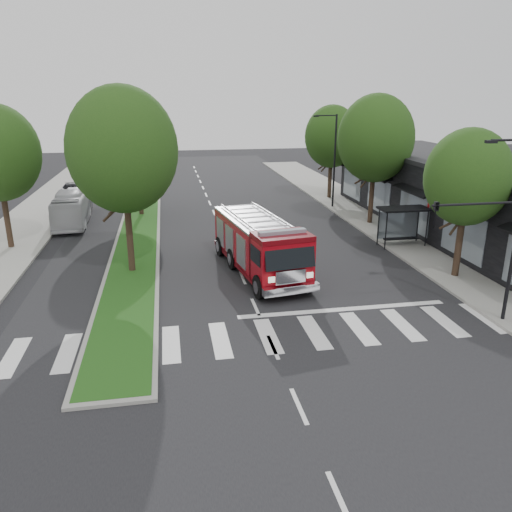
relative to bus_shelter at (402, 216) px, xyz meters
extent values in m
plane|color=black|center=(-11.20, -8.15, -2.04)|extent=(140.00, 140.00, 0.00)
cube|color=gray|center=(1.30, 1.85, -1.96)|extent=(5.00, 80.00, 0.15)
cube|color=gray|center=(-17.20, 9.85, -1.97)|extent=(3.00, 50.00, 0.14)
cube|color=#1E4E16|center=(-17.20, 9.85, -1.89)|extent=(2.60, 49.50, 0.02)
cube|color=black|center=(5.80, 1.85, 0.46)|extent=(8.00, 30.00, 5.00)
cylinder|color=black|center=(-1.40, -0.75, -0.79)|extent=(0.08, 0.08, 2.50)
cylinder|color=black|center=(1.40, -0.75, -0.79)|extent=(0.08, 0.08, 2.50)
cylinder|color=black|center=(-1.40, 0.45, -0.79)|extent=(0.08, 0.08, 2.50)
cylinder|color=black|center=(1.40, 0.45, -0.79)|extent=(0.08, 0.08, 2.50)
cube|color=black|center=(0.00, -0.15, 0.51)|extent=(3.20, 1.60, 0.12)
cube|color=#8C99A5|center=(0.00, 0.55, -0.74)|extent=(2.80, 0.04, 1.80)
cube|color=black|center=(0.00, -0.15, -1.49)|extent=(2.40, 0.40, 0.08)
cylinder|color=black|center=(0.30, -6.15, -0.17)|extent=(0.36, 0.36, 3.74)
ellipsoid|color=black|center=(0.30, -6.15, 3.49)|extent=(4.40, 4.40, 5.06)
cylinder|color=black|center=(0.30, 5.85, 0.16)|extent=(0.36, 0.36, 4.40)
ellipsoid|color=black|center=(0.30, 5.85, 4.46)|extent=(5.60, 5.60, 6.44)
cylinder|color=black|center=(0.30, 15.85, -0.06)|extent=(0.36, 0.36, 3.96)
ellipsoid|color=black|center=(0.30, 15.85, 3.81)|extent=(5.00, 5.00, 5.75)
cylinder|color=black|center=(-17.20, -2.15, 0.27)|extent=(0.36, 0.36, 4.62)
ellipsoid|color=black|center=(-17.20, -2.15, 4.79)|extent=(5.80, 5.80, 6.67)
cylinder|color=black|center=(-17.20, 11.85, 0.16)|extent=(0.36, 0.36, 4.40)
ellipsoid|color=black|center=(-17.20, 11.85, 4.46)|extent=(5.60, 5.60, 6.44)
cylinder|color=black|center=(-25.20, 3.85, 0.05)|extent=(0.36, 0.36, 4.18)
cylinder|color=black|center=(-1.60, -11.65, 5.86)|extent=(1.80, 0.10, 0.10)
cube|color=black|center=(-2.50, -11.65, 5.81)|extent=(0.45, 0.20, 0.12)
cylinder|color=black|center=(-2.70, -11.65, 3.36)|extent=(4.00, 0.10, 0.10)
imported|color=black|center=(-4.50, -11.65, 2.96)|extent=(0.18, 0.22, 1.10)
cylinder|color=black|center=(-0.70, 11.85, 1.96)|extent=(0.16, 0.16, 8.00)
cylinder|color=black|center=(-1.60, 11.85, 5.86)|extent=(1.80, 0.10, 0.10)
cube|color=black|center=(-2.50, 11.85, 5.81)|extent=(0.45, 0.20, 0.12)
cube|color=#5A040A|center=(-10.12, -3.25, -1.49)|extent=(4.15, 9.57, 0.28)
cube|color=maroon|center=(-10.25, -2.38, -0.33)|extent=(3.81, 7.39, 2.20)
cube|color=maroon|center=(-9.59, -6.63, -0.33)|extent=(3.03, 2.38, 2.31)
cube|color=#B2B2B7|center=(-10.25, -2.38, 0.83)|extent=(3.81, 7.39, 0.13)
cylinder|color=#B2B2B7|center=(-11.23, -2.53, 1.05)|extent=(1.13, 6.55, 0.11)
cylinder|color=#B2B2B7|center=(-9.28, -2.23, 1.05)|extent=(1.13, 6.55, 0.11)
cube|color=silver|center=(-9.40, -7.88, -1.38)|extent=(2.89, 0.82, 0.39)
cube|color=#8C99A5|center=(-9.59, -6.63, 1.16)|extent=(2.45, 0.75, 0.20)
cylinder|color=black|center=(-10.79, -7.15, -1.43)|extent=(0.57, 1.26, 1.21)
cylinder|color=black|center=(-8.29, -6.76, -1.43)|extent=(0.57, 1.26, 1.21)
cylinder|color=black|center=(-11.51, -2.58, -1.43)|extent=(0.57, 1.26, 1.21)
cylinder|color=black|center=(-9.00, -2.19, -1.43)|extent=(0.57, 1.26, 1.21)
cylinder|color=black|center=(-11.91, 0.04, -1.43)|extent=(0.57, 1.26, 1.21)
cylinder|color=black|center=(-9.41, 0.43, -1.43)|extent=(0.57, 1.26, 1.21)
imported|color=#B9B9BD|center=(-22.32, 10.62, -0.75)|extent=(2.65, 9.38, 2.59)
camera|label=1|loc=(-15.02, -29.51, 7.59)|focal=35.00mm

